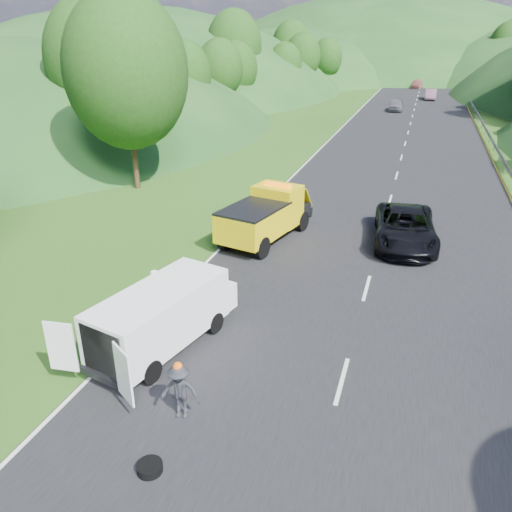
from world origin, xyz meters
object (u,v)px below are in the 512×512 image
(woman, at_px, (158,309))
(passing_suv, at_px, (403,244))
(worker, at_px, (182,416))
(spare_tire, at_px, (150,472))
(tow_truck, at_px, (266,215))
(white_van, at_px, (164,314))
(suitcase, at_px, (159,295))
(child, at_px, (191,307))

(woman, bearing_deg, passing_suv, -75.77)
(worker, distance_m, spare_tire, 1.85)
(tow_truck, relative_size, white_van, 1.00)
(suitcase, bearing_deg, child, -2.42)
(worker, distance_m, passing_suv, 14.70)
(woman, distance_m, spare_tire, 7.44)
(child, relative_size, suitcase, 1.81)
(suitcase, height_order, spare_tire, suitcase)
(child, xyz_separation_m, passing_suv, (7.02, 8.63, 0.00))
(worker, xyz_separation_m, spare_tire, (0.11, -1.84, 0.00))
(child, distance_m, worker, 5.70)
(tow_truck, bearing_deg, spare_tire, -70.52)
(spare_tire, bearing_deg, child, 108.01)
(tow_truck, bearing_deg, passing_suv, 25.66)
(worker, height_order, suitcase, worker)
(spare_tire, bearing_deg, suitcase, 116.73)
(white_van, height_order, suitcase, white_van)
(white_van, xyz_separation_m, worker, (1.86, -2.74, -1.16))
(tow_truck, xyz_separation_m, woman, (-1.72, -7.65, -1.23))
(suitcase, bearing_deg, passing_suv, 45.85)
(tow_truck, distance_m, white_van, 9.71)
(white_van, bearing_deg, worker, -42.54)
(tow_truck, bearing_deg, white_van, -79.03)
(woman, height_order, suitcase, woman)
(passing_suv, bearing_deg, child, -134.44)
(spare_tire, bearing_deg, worker, 93.52)
(white_van, relative_size, passing_suv, 1.05)
(suitcase, bearing_deg, white_van, -57.66)
(white_van, height_order, woman, white_van)
(child, height_order, spare_tire, child)
(white_van, bearing_deg, spare_tire, -53.42)
(child, xyz_separation_m, worker, (2.20, -5.26, 0.00))
(woman, distance_m, worker, 5.79)
(worker, bearing_deg, woman, 114.39)
(white_van, bearing_deg, child, 110.84)
(spare_tire, bearing_deg, white_van, 113.31)
(child, bearing_deg, white_van, -62.64)
(passing_suv, bearing_deg, tow_truck, -172.54)
(spare_tire, height_order, passing_suv, passing_suv)
(spare_tire, xyz_separation_m, passing_suv, (4.71, 15.73, 0.00))
(woman, height_order, spare_tire, woman)
(woman, height_order, passing_suv, passing_suv)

